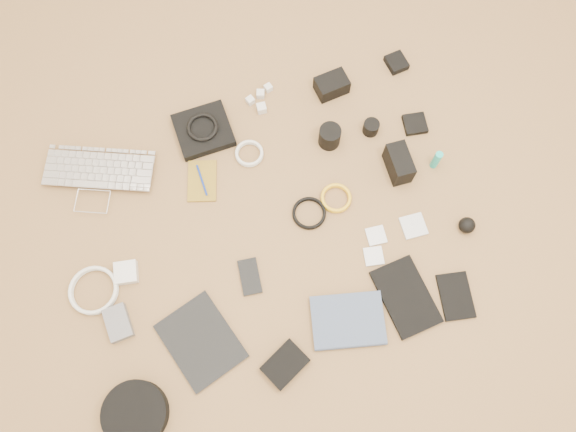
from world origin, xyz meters
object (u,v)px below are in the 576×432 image
object	(u,v)px
dslr_camera	(332,85)
paperback	(351,348)
tablet	(201,341)
laptop	(97,184)
headphone_case	(135,413)
phone	(250,277)

from	to	relation	value
dslr_camera	paperback	distance (m)	0.94
dslr_camera	tablet	size ratio (longest dim) A/B	0.44
laptop	dslr_camera	size ratio (longest dim) A/B	3.32
laptop	dslr_camera	xyz separation A→B (m)	(0.90, 0.08, 0.02)
tablet	headphone_case	bearing A→B (deg)	-166.04
headphone_case	dslr_camera	bearing A→B (deg)	41.30
phone	paperback	xyz separation A→B (m)	(0.23, -0.33, 0.01)
dslr_camera	tablet	bearing A→B (deg)	-139.82
laptop	headphone_case	world-z (taller)	headphone_case
tablet	paperback	xyz separation A→B (m)	(0.44, -0.18, 0.01)
phone	dslr_camera	bearing A→B (deg)	56.04
laptop	dslr_camera	bearing A→B (deg)	28.83
phone	paperback	bearing A→B (deg)	-47.33
laptop	phone	xyz separation A→B (m)	(0.39, -0.49, -0.01)
laptop	tablet	xyz separation A→B (m)	(0.18, -0.63, -0.01)
headphone_case	laptop	bearing A→B (deg)	85.05
tablet	paperback	bearing A→B (deg)	-38.34
dslr_camera	headphone_case	bearing A→B (deg)	-143.06
phone	paperback	distance (m)	0.40
dslr_camera	headphone_case	xyz separation A→B (m)	(-0.97, -0.85, -0.01)
phone	paperback	world-z (taller)	paperback
tablet	phone	size ratio (longest dim) A/B	2.13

